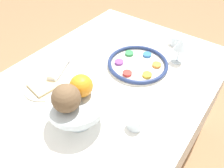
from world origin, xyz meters
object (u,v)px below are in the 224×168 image
object	(u,v)px
bread_plate	(44,86)
fruit_stand	(77,106)
orange_fruit	(81,86)
cup_mid	(175,40)
seder_plate	(138,64)
coconut	(66,98)
wine_glass	(181,45)
cup_near	(135,122)
napkin_roll	(59,68)

from	to	relation	value
bread_plate	fruit_stand	bearing A→B (deg)	80.33
orange_fruit	cup_mid	world-z (taller)	orange_fruit
fruit_stand	bread_plate	bearing A→B (deg)	-99.67
fruit_stand	cup_mid	world-z (taller)	fruit_stand
bread_plate	cup_mid	size ratio (longest dim) A/B	2.95
seder_plate	coconut	size ratio (longest dim) A/B	3.05
wine_glass	bread_plate	world-z (taller)	wine_glass
fruit_stand	bread_plate	xyz separation A→B (m)	(-0.05, -0.27, -0.09)
fruit_stand	coconut	size ratio (longest dim) A/B	2.14
cup_mid	wine_glass	bearing A→B (deg)	28.93
fruit_stand	bread_plate	size ratio (longest dim) A/B	1.17
fruit_stand	cup_near	size ratio (longest dim) A/B	3.46
cup_near	cup_mid	distance (m)	0.67
bread_plate	orange_fruit	bearing A→B (deg)	89.57
seder_plate	cup_mid	xyz separation A→B (m)	(-0.32, 0.07, 0.01)
napkin_roll	orange_fruit	bearing A→B (deg)	66.05
wine_glass	cup_near	size ratio (longest dim) A/B	2.15
bread_plate	seder_plate	bearing A→B (deg)	146.20
napkin_roll	cup_near	size ratio (longest dim) A/B	2.95
napkin_roll	cup_near	world-z (taller)	cup_near
orange_fruit	cup_mid	distance (m)	0.74
orange_fruit	cup_mid	bearing A→B (deg)	174.05
napkin_roll	cup_mid	size ratio (longest dim) A/B	2.95
bread_plate	cup_mid	distance (m)	0.80
coconut	cup_mid	distance (m)	0.83
wine_glass	cup_mid	distance (m)	0.19
seder_plate	wine_glass	bearing A→B (deg)	137.85
wine_glass	bread_plate	size ratio (longest dim) A/B	0.73
bread_plate	cup_mid	bearing A→B (deg)	154.80
orange_fruit	cup_near	world-z (taller)	orange_fruit
fruit_stand	cup_mid	distance (m)	0.78
seder_plate	orange_fruit	size ratio (longest dim) A/B	3.59
orange_fruit	wine_glass	bearing A→B (deg)	164.62
wine_glass	fruit_stand	bearing A→B (deg)	-13.68
seder_plate	cup_near	distance (m)	0.39
wine_glass	orange_fruit	size ratio (longest dim) A/B	1.57
orange_fruit	coconut	xyz separation A→B (m)	(0.08, 0.01, 0.01)
fruit_stand	napkin_roll	world-z (taller)	fruit_stand
coconut	napkin_roll	bearing A→B (deg)	-125.57
napkin_roll	cup_mid	bearing A→B (deg)	148.43
cup_mid	bread_plate	bearing A→B (deg)	-25.20
cup_mid	fruit_stand	bearing A→B (deg)	-5.07
coconut	napkin_roll	world-z (taller)	coconut
seder_plate	cup_near	world-z (taller)	cup_near
fruit_stand	cup_near	xyz separation A→B (m)	(-0.12, 0.20, -0.07)
wine_glass	fruit_stand	world-z (taller)	wine_glass
seder_plate	coconut	bearing A→B (deg)	-0.16
bread_plate	cup_near	bearing A→B (deg)	98.34
coconut	bread_plate	world-z (taller)	coconut
wine_glass	cup_near	world-z (taller)	wine_glass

